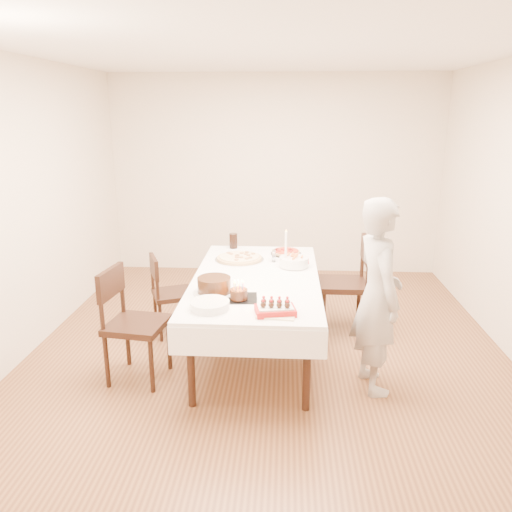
# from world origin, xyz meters

# --- Properties ---
(floor) EXTENTS (5.00, 5.00, 0.00)m
(floor) POSITION_xyz_m (0.00, 0.00, 0.00)
(floor) COLOR #58321E
(floor) RESTS_ON ground
(wall_back) EXTENTS (4.50, 0.04, 2.70)m
(wall_back) POSITION_xyz_m (0.00, 2.50, 1.35)
(wall_back) COLOR beige
(wall_back) RESTS_ON floor
(wall_front) EXTENTS (4.50, 0.04, 2.70)m
(wall_front) POSITION_xyz_m (0.00, -2.50, 1.35)
(wall_front) COLOR beige
(wall_front) RESTS_ON floor
(wall_left) EXTENTS (0.04, 5.00, 2.70)m
(wall_left) POSITION_xyz_m (-2.25, 0.00, 1.35)
(wall_left) COLOR beige
(wall_left) RESTS_ON floor
(ceiling) EXTENTS (5.00, 5.00, 0.00)m
(ceiling) POSITION_xyz_m (0.00, 0.00, 2.70)
(ceiling) COLOR white
(ceiling) RESTS_ON wall_back
(dining_table) EXTENTS (1.71, 2.38, 0.75)m
(dining_table) POSITION_xyz_m (-0.11, -0.07, 0.38)
(dining_table) COLOR white
(dining_table) RESTS_ON floor
(chair_right_savory) EXTENTS (0.52, 0.52, 1.01)m
(chair_right_savory) POSITION_xyz_m (0.75, 0.47, 0.51)
(chair_right_savory) COLOR black
(chair_right_savory) RESTS_ON floor
(chair_left_savory) EXTENTS (0.56, 0.56, 0.84)m
(chair_left_savory) POSITION_xyz_m (-0.98, 0.31, 0.42)
(chair_left_savory) COLOR black
(chair_left_savory) RESTS_ON floor
(chair_left_dessert) EXTENTS (0.57, 0.57, 0.98)m
(chair_left_dessert) POSITION_xyz_m (-1.08, -0.61, 0.49)
(chair_left_dessert) COLOR black
(chair_left_dessert) RESTS_ON floor
(person) EXTENTS (0.48, 0.64, 1.59)m
(person) POSITION_xyz_m (0.89, -0.62, 0.80)
(person) COLOR #B4B0AA
(person) RESTS_ON floor
(pizza_white) EXTENTS (0.60, 0.60, 0.04)m
(pizza_white) POSITION_xyz_m (-0.31, 0.45, 0.77)
(pizza_white) COLOR beige
(pizza_white) RESTS_ON dining_table
(pizza_pepperoni) EXTENTS (0.36, 0.36, 0.04)m
(pizza_pepperoni) POSITION_xyz_m (0.16, 0.70, 0.77)
(pizza_pepperoni) COLOR red
(pizza_pepperoni) RESTS_ON dining_table
(red_placemat) EXTENTS (0.26, 0.26, 0.01)m
(red_placemat) POSITION_xyz_m (0.27, 0.49, 0.75)
(red_placemat) COLOR #B21E1E
(red_placemat) RESTS_ON dining_table
(pasta_bowl) EXTENTS (0.30, 0.30, 0.09)m
(pasta_bowl) POSITION_xyz_m (0.24, 0.26, 0.80)
(pasta_bowl) COLOR white
(pasta_bowl) RESTS_ON dining_table
(taper_candle) EXTENTS (0.09, 0.09, 0.38)m
(taper_candle) POSITION_xyz_m (0.16, 0.24, 0.94)
(taper_candle) COLOR white
(taper_candle) RESTS_ON dining_table
(shaker_pair) EXTENTS (0.12, 0.12, 0.11)m
(shaker_pair) POSITION_xyz_m (0.04, 0.42, 0.81)
(shaker_pair) COLOR white
(shaker_pair) RESTS_ON dining_table
(cola_glass) EXTENTS (0.12, 0.12, 0.16)m
(cola_glass) POSITION_xyz_m (-0.42, 0.91, 0.83)
(cola_glass) COLOR black
(cola_glass) RESTS_ON dining_table
(layer_cake) EXTENTS (0.42, 0.42, 0.14)m
(layer_cake) POSITION_xyz_m (-0.43, -0.51, 0.82)
(layer_cake) COLOR black
(layer_cake) RESTS_ON dining_table
(cake_board) EXTENTS (0.28, 0.28, 0.01)m
(cake_board) POSITION_xyz_m (-0.20, -0.62, 0.75)
(cake_board) COLOR black
(cake_board) RESTS_ON dining_table
(birthday_cake) EXTENTS (0.18, 0.18, 0.14)m
(birthday_cake) POSITION_xyz_m (-0.21, -0.65, 0.83)
(birthday_cake) COLOR #3C1E10
(birthday_cake) RESTS_ON dining_table
(strawberry_box) EXTENTS (0.33, 0.25, 0.07)m
(strawberry_box) POSITION_xyz_m (0.09, -0.92, 0.79)
(strawberry_box) COLOR #A81513
(strawberry_box) RESTS_ON dining_table
(box_lid) EXTENTS (0.30, 0.22, 0.02)m
(box_lid) POSITION_xyz_m (0.09, -0.95, 0.75)
(box_lid) COLOR beige
(box_lid) RESTS_ON dining_table
(plate_stack) EXTENTS (0.34, 0.34, 0.06)m
(plate_stack) POSITION_xyz_m (-0.42, -0.85, 0.78)
(plate_stack) COLOR white
(plate_stack) RESTS_ON dining_table
(china_plate) EXTENTS (0.33, 0.33, 0.01)m
(china_plate) POSITION_xyz_m (-0.42, -0.56, 0.76)
(china_plate) COLOR white
(china_plate) RESTS_ON dining_table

